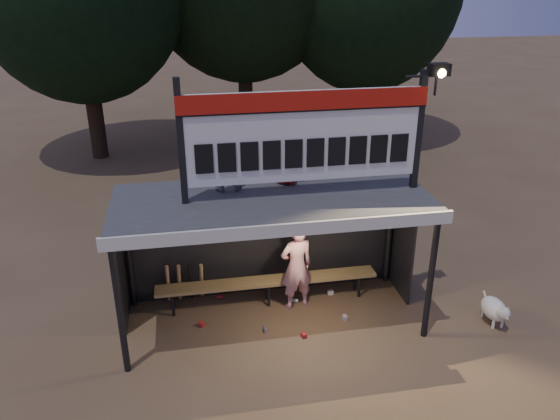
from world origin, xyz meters
name	(u,v)px	position (x,y,z in m)	size (l,w,h in m)	color
ground	(273,319)	(0.00, 0.00, 0.00)	(80.00, 80.00, 0.00)	#503C28
player	(296,266)	(0.48, 0.34, 0.82)	(0.60, 0.39, 1.65)	white
child_a	(223,156)	(-0.71, 0.44, 2.89)	(0.55, 0.43, 1.13)	slate
child_b	(287,157)	(0.34, 0.54, 2.78)	(0.45, 0.29, 0.92)	#A51B19
dugout_shelter	(270,218)	(0.00, 0.24, 1.85)	(5.10, 2.08, 2.32)	#38383A
scoreboard_assembly	(308,133)	(0.56, -0.01, 3.32)	(4.10, 0.27, 1.99)	black
bench	(268,282)	(0.00, 0.55, 0.43)	(4.00, 0.35, 0.48)	olive
dog	(495,309)	(3.72, -0.79, 0.28)	(0.36, 0.81, 0.49)	white
bats	(185,282)	(-1.47, 0.82, 0.43)	(0.68, 0.35, 0.84)	#A3764C
litter	(281,313)	(0.16, 0.11, 0.04)	(2.56, 1.55, 0.08)	#A7261C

